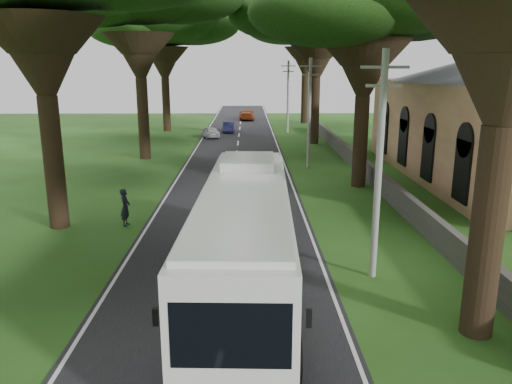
{
  "coord_description": "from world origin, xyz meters",
  "views": [
    {
      "loc": [
        0.98,
        -10.8,
        7.45
      ],
      "look_at": [
        1.32,
        9.86,
        2.2
      ],
      "focal_mm": 35.0,
      "sensor_mm": 36.0,
      "label": 1
    }
  ],
  "objects_px": {
    "distant_car_a": "(210,132)",
    "distant_car_c": "(247,114)",
    "coach_bus": "(245,239)",
    "distant_car_b": "(229,127)",
    "pole_mid": "(309,111)",
    "pole_near": "(379,163)",
    "church": "(509,106)",
    "pole_far": "(288,95)",
    "pedestrian": "(125,207)"
  },
  "relations": [
    {
      "from": "distant_car_a",
      "to": "distant_car_c",
      "type": "xyz_separation_m",
      "value": [
        3.8,
        18.05,
        0.13
      ]
    },
    {
      "from": "pole_far",
      "to": "pedestrian",
      "type": "distance_m",
      "value": 35.59
    },
    {
      "from": "distant_car_a",
      "to": "pedestrian",
      "type": "distance_m",
      "value": 29.86
    },
    {
      "from": "pole_mid",
      "to": "distant_car_b",
      "type": "relative_size",
      "value": 2.25
    },
    {
      "from": "coach_bus",
      "to": "pole_far",
      "type": "bearing_deg",
      "value": 85.76
    },
    {
      "from": "distant_car_a",
      "to": "coach_bus",
      "type": "bearing_deg",
      "value": 76.56
    },
    {
      "from": "pole_near",
      "to": "distant_car_a",
      "type": "bearing_deg",
      "value": 103.32
    },
    {
      "from": "distant_car_a",
      "to": "distant_car_c",
      "type": "height_order",
      "value": "distant_car_c"
    },
    {
      "from": "distant_car_a",
      "to": "pedestrian",
      "type": "bearing_deg",
      "value": 67.08
    },
    {
      "from": "distant_car_a",
      "to": "pole_near",
      "type": "bearing_deg",
      "value": 84.0
    },
    {
      "from": "coach_bus",
      "to": "distant_car_b",
      "type": "height_order",
      "value": "coach_bus"
    },
    {
      "from": "pole_mid",
      "to": "distant_car_a",
      "type": "distance_m",
      "value": 18.39
    },
    {
      "from": "pole_far",
      "to": "pedestrian",
      "type": "relative_size",
      "value": 4.43
    },
    {
      "from": "distant_car_a",
      "to": "distant_car_b",
      "type": "distance_m",
      "value": 4.94
    },
    {
      "from": "church",
      "to": "pole_mid",
      "type": "bearing_deg",
      "value": 160.19
    },
    {
      "from": "church",
      "to": "pole_near",
      "type": "distance_m",
      "value": 19.88
    },
    {
      "from": "distant_car_a",
      "to": "distant_car_b",
      "type": "relative_size",
      "value": 0.97
    },
    {
      "from": "pole_mid",
      "to": "distant_car_a",
      "type": "bearing_deg",
      "value": 118.11
    },
    {
      "from": "distant_car_c",
      "to": "coach_bus",
      "type": "bearing_deg",
      "value": 88.28
    },
    {
      "from": "coach_bus",
      "to": "distant_car_a",
      "type": "relative_size",
      "value": 3.76
    },
    {
      "from": "pole_far",
      "to": "distant_car_c",
      "type": "bearing_deg",
      "value": 108.6
    },
    {
      "from": "coach_bus",
      "to": "distant_car_a",
      "type": "height_order",
      "value": "coach_bus"
    },
    {
      "from": "pole_near",
      "to": "coach_bus",
      "type": "xyz_separation_m",
      "value": [
        -4.63,
        -1.7,
        -2.12
      ]
    },
    {
      "from": "pedestrian",
      "to": "church",
      "type": "bearing_deg",
      "value": -64.09
    },
    {
      "from": "pole_near",
      "to": "pole_mid",
      "type": "distance_m",
      "value": 20.0
    },
    {
      "from": "distant_car_a",
      "to": "distant_car_b",
      "type": "height_order",
      "value": "distant_car_a"
    },
    {
      "from": "pole_near",
      "to": "distant_car_a",
      "type": "height_order",
      "value": "pole_near"
    },
    {
      "from": "pole_near",
      "to": "pole_far",
      "type": "xyz_separation_m",
      "value": [
        0.0,
        40.0,
        0.0
      ]
    },
    {
      "from": "pole_near",
      "to": "pole_mid",
      "type": "relative_size",
      "value": 1.0
    },
    {
      "from": "pole_far",
      "to": "distant_car_b",
      "type": "xyz_separation_m",
      "value": [
        -6.71,
        0.51,
        -3.56
      ]
    },
    {
      "from": "coach_bus",
      "to": "distant_car_a",
      "type": "xyz_separation_m",
      "value": [
        -3.87,
        37.62,
        -1.44
      ]
    },
    {
      "from": "distant_car_c",
      "to": "church",
      "type": "bearing_deg",
      "value": 112.15
    },
    {
      "from": "church",
      "to": "pole_near",
      "type": "xyz_separation_m",
      "value": [
        -12.36,
        -15.55,
        -0.73
      ]
    },
    {
      "from": "church",
      "to": "distant_car_c",
      "type": "xyz_separation_m",
      "value": [
        -17.06,
        38.42,
        -4.16
      ]
    },
    {
      "from": "distant_car_b",
      "to": "pedestrian",
      "type": "xyz_separation_m",
      "value": [
        -3.66,
        -34.4,
        0.29
      ]
    },
    {
      "from": "coach_bus",
      "to": "distant_car_b",
      "type": "bearing_deg",
      "value": 94.91
    },
    {
      "from": "distant_car_a",
      "to": "pole_far",
      "type": "bearing_deg",
      "value": -173.63
    },
    {
      "from": "pole_far",
      "to": "pole_mid",
      "type": "bearing_deg",
      "value": -90.0
    },
    {
      "from": "pole_near",
      "to": "pedestrian",
      "type": "bearing_deg",
      "value": 149.49
    },
    {
      "from": "distant_car_c",
      "to": "pole_near",
      "type": "bearing_deg",
      "value": 93.18
    },
    {
      "from": "pole_mid",
      "to": "distant_car_b",
      "type": "bearing_deg",
      "value": 108.11
    },
    {
      "from": "pole_near",
      "to": "distant_car_a",
      "type": "xyz_separation_m",
      "value": [
        -8.5,
        35.91,
        -3.56
      ]
    },
    {
      "from": "distant_car_c",
      "to": "pedestrian",
      "type": "height_order",
      "value": "pedestrian"
    },
    {
      "from": "pole_near",
      "to": "distant_car_c",
      "type": "xyz_separation_m",
      "value": [
        -4.7,
        53.96,
        -3.43
      ]
    },
    {
      "from": "pole_mid",
      "to": "distant_car_c",
      "type": "bearing_deg",
      "value": 97.88
    },
    {
      "from": "coach_bus",
      "to": "distant_car_a",
      "type": "bearing_deg",
      "value": 97.97
    },
    {
      "from": "pole_mid",
      "to": "distant_car_a",
      "type": "xyz_separation_m",
      "value": [
        -8.5,
        15.91,
        -3.56
      ]
    },
    {
      "from": "coach_bus",
      "to": "distant_car_b",
      "type": "xyz_separation_m",
      "value": [
        -2.08,
        42.22,
        -1.44
      ]
    },
    {
      "from": "church",
      "to": "pole_far",
      "type": "distance_m",
      "value": 27.41
    },
    {
      "from": "pole_far",
      "to": "coach_bus",
      "type": "relative_size",
      "value": 0.61
    }
  ]
}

